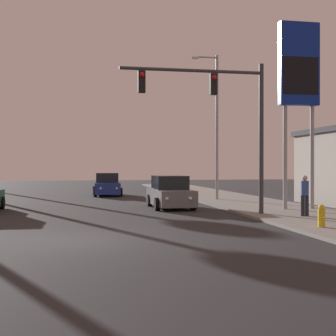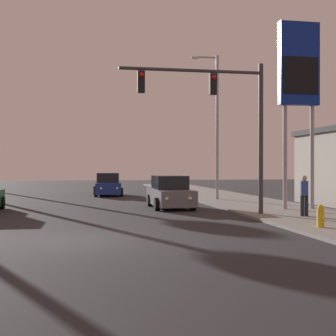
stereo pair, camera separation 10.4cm
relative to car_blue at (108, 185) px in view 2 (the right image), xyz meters
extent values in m
plane|color=#28282B|center=(-1.94, -21.03, -0.76)|extent=(120.00, 120.00, 0.00)
cube|color=gray|center=(7.56, -11.03, -0.70)|extent=(5.00, 60.00, 0.12)
cube|color=navy|center=(0.00, -0.04, -0.18)|extent=(1.92, 4.25, 0.80)
cube|color=black|center=(0.00, 0.11, 0.57)|extent=(1.66, 2.05, 0.70)
cylinder|color=black|center=(-0.90, -1.34, -0.44)|extent=(0.24, 0.64, 0.64)
cylinder|color=black|center=(0.90, -1.34, -0.44)|extent=(0.24, 0.64, 0.64)
cylinder|color=black|center=(-0.90, 1.27, -0.44)|extent=(0.24, 0.64, 0.64)
cylinder|color=black|center=(0.90, 1.27, -0.44)|extent=(0.24, 0.64, 0.64)
sphere|color=#F2EACC|center=(-0.56, -2.16, -0.13)|extent=(0.18, 0.18, 0.18)
sphere|color=#F2EACC|center=(0.56, -2.16, -0.13)|extent=(0.18, 0.18, 0.18)
cylinder|color=black|center=(-5.82, -10.20, -0.44)|extent=(0.24, 0.64, 0.64)
cube|color=slate|center=(2.68, -11.13, -0.18)|extent=(1.95, 4.26, 0.80)
cube|color=black|center=(2.68, -10.98, 0.57)|extent=(1.67, 2.06, 0.70)
cylinder|color=black|center=(1.78, -12.44, -0.44)|extent=(0.24, 0.64, 0.64)
cylinder|color=black|center=(3.58, -12.44, -0.44)|extent=(0.24, 0.64, 0.64)
cylinder|color=black|center=(1.78, -9.83, -0.44)|extent=(0.24, 0.64, 0.64)
cylinder|color=black|center=(3.58, -9.83, -0.44)|extent=(0.24, 0.64, 0.64)
sphere|color=#F2EACC|center=(2.12, -13.25, -0.13)|extent=(0.18, 0.18, 0.18)
sphere|color=#F2EACC|center=(3.24, -13.25, -0.13)|extent=(0.18, 0.18, 0.18)
cylinder|color=#38383D|center=(5.84, -15.69, 2.61)|extent=(0.20, 0.20, 6.50)
cylinder|color=#38383D|center=(2.76, -15.69, 5.46)|extent=(6.16, 0.14, 0.14)
cube|color=black|center=(3.68, -15.69, 4.91)|extent=(0.30, 0.24, 0.90)
sphere|color=red|center=(3.68, -15.83, 5.18)|extent=(0.20, 0.20, 0.20)
cube|color=black|center=(0.60, -15.69, 4.91)|extent=(0.30, 0.24, 0.90)
sphere|color=red|center=(0.60, -15.83, 5.18)|extent=(0.20, 0.20, 0.20)
cylinder|color=#99999E|center=(6.49, -6.74, 3.86)|extent=(0.18, 0.18, 9.00)
cylinder|color=#99999E|center=(5.79, -6.74, 8.21)|extent=(1.40, 0.10, 0.10)
ellipsoid|color=silver|center=(5.09, -6.74, 8.16)|extent=(0.50, 0.24, 0.20)
cylinder|color=#99999E|center=(7.78, -13.88, 1.86)|extent=(0.20, 0.20, 5.00)
cylinder|color=#99999E|center=(9.18, -13.88, 1.86)|extent=(0.20, 0.20, 5.00)
cube|color=navy|center=(8.48, -13.88, 6.36)|extent=(2.00, 0.40, 4.00)
cube|color=black|center=(8.48, -14.09, 5.76)|extent=(1.80, 0.03, 1.80)
cylinder|color=gold|center=(6.10, -20.42, -0.34)|extent=(0.24, 0.24, 0.60)
sphere|color=gold|center=(6.10, -20.42, 0.02)|extent=(0.20, 0.20, 0.20)
cylinder|color=gold|center=(6.10, -20.59, -0.31)|extent=(0.08, 0.10, 0.08)
cylinder|color=#23232D|center=(7.10, -17.06, -0.22)|extent=(0.16, 0.16, 0.85)
cylinder|color=#23232D|center=(7.28, -17.06, -0.22)|extent=(0.16, 0.16, 0.85)
cylinder|color=#334C99|center=(7.19, -17.06, 0.51)|extent=(0.32, 0.32, 0.60)
sphere|color=tan|center=(7.19, -17.06, 0.92)|extent=(0.22, 0.22, 0.22)
camera|label=1|loc=(-1.84, -34.94, 1.39)|focal=50.00mm
camera|label=2|loc=(-1.73, -34.95, 1.39)|focal=50.00mm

